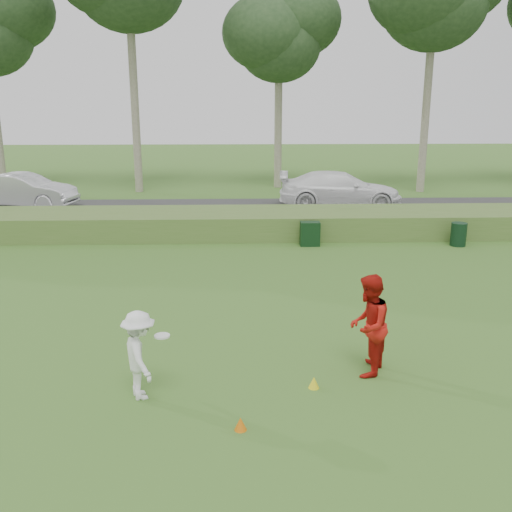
{
  "coord_description": "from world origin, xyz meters",
  "views": [
    {
      "loc": [
        -0.46,
        -9.5,
        4.97
      ],
      "look_at": [
        0.0,
        4.0,
        1.3
      ],
      "focal_mm": 40.0,
      "sensor_mm": 36.0,
      "label": 1
    }
  ],
  "objects_px": {
    "trash_bin": "(459,234)",
    "utility_cabinet": "(310,234)",
    "player_red": "(368,325)",
    "car_right": "(340,189)",
    "player_white": "(139,355)",
    "car_mid": "(24,191)",
    "cone_orange": "(240,424)",
    "cone_yellow": "(314,382)"
  },
  "relations": [
    {
      "from": "player_white",
      "to": "player_red",
      "type": "relative_size",
      "value": 0.81
    },
    {
      "from": "utility_cabinet",
      "to": "car_mid",
      "type": "xyz_separation_m",
      "value": [
        -12.74,
        7.71,
        0.44
      ]
    },
    {
      "from": "cone_orange",
      "to": "cone_yellow",
      "type": "xyz_separation_m",
      "value": [
        1.33,
        1.31,
        -0.0
      ]
    },
    {
      "from": "trash_bin",
      "to": "player_white",
      "type": "bearing_deg",
      "value": -132.44
    },
    {
      "from": "cone_orange",
      "to": "car_mid",
      "type": "distance_m",
      "value": 21.97
    },
    {
      "from": "trash_bin",
      "to": "car_mid",
      "type": "distance_m",
      "value": 19.68
    },
    {
      "from": "player_white",
      "to": "cone_yellow",
      "type": "bearing_deg",
      "value": -108.81
    },
    {
      "from": "cone_yellow",
      "to": "utility_cabinet",
      "type": "xyz_separation_m",
      "value": [
        1.24,
        10.43,
        0.32
      ]
    },
    {
      "from": "cone_orange",
      "to": "car_right",
      "type": "distance_m",
      "value": 19.72
    },
    {
      "from": "car_mid",
      "to": "player_red",
      "type": "bearing_deg",
      "value": -134.15
    },
    {
      "from": "player_red",
      "to": "cone_orange",
      "type": "bearing_deg",
      "value": -28.19
    },
    {
      "from": "cone_yellow",
      "to": "utility_cabinet",
      "type": "distance_m",
      "value": 10.51
    },
    {
      "from": "player_white",
      "to": "cone_yellow",
      "type": "relative_size",
      "value": 7.26
    },
    {
      "from": "utility_cabinet",
      "to": "player_red",
      "type": "bearing_deg",
      "value": -91.06
    },
    {
      "from": "car_mid",
      "to": "cone_orange",
      "type": "bearing_deg",
      "value": -142.07
    },
    {
      "from": "player_white",
      "to": "trash_bin",
      "type": "distance_m",
      "value": 14.16
    },
    {
      "from": "cone_orange",
      "to": "utility_cabinet",
      "type": "relative_size",
      "value": 0.25
    },
    {
      "from": "player_white",
      "to": "cone_orange",
      "type": "distance_m",
      "value": 2.15
    },
    {
      "from": "utility_cabinet",
      "to": "car_right",
      "type": "distance_m",
      "value": 7.72
    },
    {
      "from": "cone_yellow",
      "to": "car_right",
      "type": "bearing_deg",
      "value": 78.55
    },
    {
      "from": "player_red",
      "to": "trash_bin",
      "type": "bearing_deg",
      "value": 174.61
    },
    {
      "from": "player_red",
      "to": "cone_orange",
      "type": "distance_m",
      "value": 3.15
    },
    {
      "from": "cone_yellow",
      "to": "trash_bin",
      "type": "bearing_deg",
      "value": 57.54
    },
    {
      "from": "utility_cabinet",
      "to": "car_mid",
      "type": "height_order",
      "value": "car_mid"
    },
    {
      "from": "player_red",
      "to": "car_right",
      "type": "xyz_separation_m",
      "value": [
        2.53,
        17.22,
        -0.07
      ]
    },
    {
      "from": "cone_orange",
      "to": "car_mid",
      "type": "bearing_deg",
      "value": 117.61
    },
    {
      "from": "player_white",
      "to": "cone_orange",
      "type": "bearing_deg",
      "value": -145.47
    },
    {
      "from": "utility_cabinet",
      "to": "car_mid",
      "type": "bearing_deg",
      "value": 148.75
    },
    {
      "from": "car_mid",
      "to": "car_right",
      "type": "relative_size",
      "value": 0.85
    },
    {
      "from": "player_white",
      "to": "car_mid",
      "type": "distance_m",
      "value": 20.21
    },
    {
      "from": "car_right",
      "to": "player_white",
      "type": "bearing_deg",
      "value": 164.86
    },
    {
      "from": "car_mid",
      "to": "car_right",
      "type": "height_order",
      "value": "car_right"
    },
    {
      "from": "cone_orange",
      "to": "player_red",
      "type": "bearing_deg",
      "value": 37.85
    },
    {
      "from": "cone_orange",
      "to": "utility_cabinet",
      "type": "xyz_separation_m",
      "value": [
        2.56,
        11.74,
        0.32
      ]
    },
    {
      "from": "car_mid",
      "to": "car_right",
      "type": "distance_m",
      "value": 15.1
    },
    {
      "from": "player_white",
      "to": "car_mid",
      "type": "xyz_separation_m",
      "value": [
        -8.46,
        18.35,
        0.08
      ]
    },
    {
      "from": "utility_cabinet",
      "to": "cone_orange",
      "type": "bearing_deg",
      "value": -102.37
    },
    {
      "from": "player_white",
      "to": "player_red",
      "type": "xyz_separation_m",
      "value": [
        4.1,
        0.75,
        0.18
      ]
    },
    {
      "from": "cone_orange",
      "to": "car_right",
      "type": "relative_size",
      "value": 0.04
    },
    {
      "from": "player_red",
      "to": "car_right",
      "type": "relative_size",
      "value": 0.33
    },
    {
      "from": "trash_bin",
      "to": "utility_cabinet",
      "type": "bearing_deg",
      "value": 177.93
    },
    {
      "from": "player_white",
      "to": "trash_bin",
      "type": "xyz_separation_m",
      "value": [
        9.55,
        10.45,
        -0.37
      ]
    }
  ]
}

